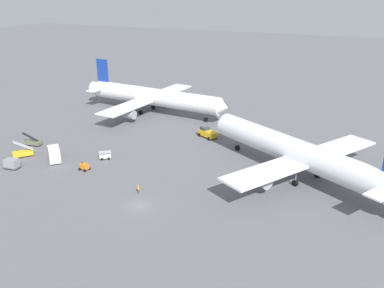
# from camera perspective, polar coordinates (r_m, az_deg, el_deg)

# --- Properties ---
(ground_plane) EXTENTS (600.00, 600.00, 0.00)m
(ground_plane) POSITION_cam_1_polar(r_m,az_deg,el_deg) (76.39, -7.35, -8.44)
(ground_plane) COLOR slate
(airliner_at_gate_left) EXTENTS (50.23, 42.82, 15.17)m
(airliner_at_gate_left) POSITION_cam_1_polar(r_m,az_deg,el_deg) (129.42, -5.31, 6.46)
(airliner_at_gate_left) COLOR white
(airliner_at_gate_left) RESTS_ON ground
(airliner_being_pushed) EXTENTS (45.76, 37.81, 15.56)m
(airliner_being_pushed) POSITION_cam_1_polar(r_m,az_deg,el_deg) (87.21, 14.40, -1.24)
(airliner_being_pushed) COLOR white
(airliner_being_pushed) RESTS_ON ground
(pushback_tug) EXTENTS (8.22, 5.13, 3.03)m
(pushback_tug) POSITION_cam_1_polar(r_m,az_deg,el_deg) (108.69, 2.14, 1.59)
(pushback_tug) COLOR gold
(pushback_tug) RESTS_ON ground
(gse_container_dolly_flat) EXTENTS (3.43, 2.55, 2.15)m
(gse_container_dolly_flat) POSITION_cam_1_polar(r_m,az_deg,el_deg) (98.24, -23.60, -2.46)
(gse_container_dolly_flat) COLOR slate
(gse_container_dolly_flat) RESTS_ON ground
(gse_stair_truck_yellow) EXTENTS (4.38, 4.76, 4.06)m
(gse_stair_truck_yellow) POSITION_cam_1_polar(r_m,az_deg,el_deg) (104.16, -22.28, -1.06)
(gse_stair_truck_yellow) COLOR gold
(gse_stair_truck_yellow) RESTS_ON ground
(gse_baggage_cart_trailing) EXTENTS (3.14, 2.85, 1.71)m
(gse_baggage_cart_trailing) POSITION_cam_1_polar(r_m,az_deg,el_deg) (97.15, -11.88, -1.54)
(gse_baggage_cart_trailing) COLOR silver
(gse_baggage_cart_trailing) RESTS_ON ground
(gse_gpu_cart_small) EXTENTS (2.30, 1.87, 1.90)m
(gse_gpu_cart_small) POSITION_cam_1_polar(r_m,az_deg,el_deg) (92.38, -14.63, -3.03)
(gse_gpu_cart_small) COLOR orange
(gse_gpu_cart_small) RESTS_ON ground
(gse_catering_truck_tall) EXTENTS (5.90, 5.75, 3.50)m
(gse_catering_truck_tall) POSITION_cam_1_polar(r_m,az_deg,el_deg) (98.82, -18.50, -1.26)
(gse_catering_truck_tall) COLOR red
(gse_catering_truck_tall) RESTS_ON ground
(gse_belt_loader_portside) EXTENTS (5.04, 2.33, 3.02)m
(gse_belt_loader_portside) POSITION_cam_1_polar(r_m,az_deg,el_deg) (110.62, -21.03, 0.25)
(gse_belt_loader_portside) COLOR #666B4C
(gse_belt_loader_portside) RESTS_ON ground
(ground_crew_wing_walker_right) EXTENTS (0.36, 0.50, 1.69)m
(ground_crew_wing_walker_right) POSITION_cam_1_polar(r_m,az_deg,el_deg) (80.21, -7.41, -6.22)
(ground_crew_wing_walker_right) COLOR #4C4C51
(ground_crew_wing_walker_right) RESTS_ON ground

